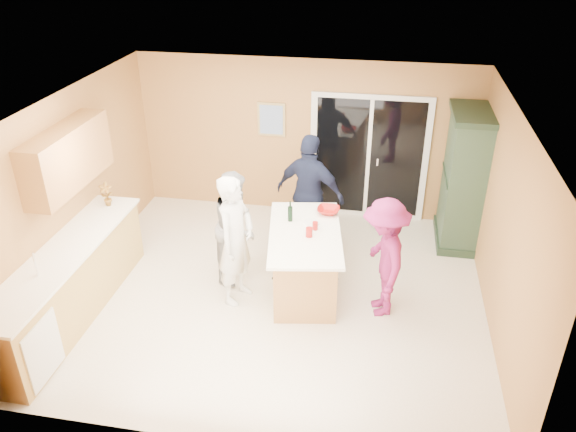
% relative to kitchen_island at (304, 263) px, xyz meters
% --- Properties ---
extents(floor, '(5.50, 5.50, 0.00)m').
position_rel_kitchen_island_xyz_m(floor, '(-0.36, -0.17, -0.42)').
color(floor, silver).
rests_on(floor, ground).
extents(ceiling, '(5.50, 5.00, 0.10)m').
position_rel_kitchen_island_xyz_m(ceiling, '(-0.36, -0.17, 2.18)').
color(ceiling, white).
rests_on(ceiling, wall_back).
extents(wall_back, '(5.50, 0.10, 2.60)m').
position_rel_kitchen_island_xyz_m(wall_back, '(-0.36, 2.33, 0.88)').
color(wall_back, '#DDAB5B').
rests_on(wall_back, ground).
extents(wall_front, '(5.50, 0.10, 2.60)m').
position_rel_kitchen_island_xyz_m(wall_front, '(-0.36, -2.67, 0.88)').
color(wall_front, '#DDAB5B').
rests_on(wall_front, ground).
extents(wall_left, '(0.10, 5.00, 2.60)m').
position_rel_kitchen_island_xyz_m(wall_left, '(-3.11, -0.17, 0.88)').
color(wall_left, '#DDAB5B').
rests_on(wall_left, ground).
extents(wall_right, '(0.10, 5.00, 2.60)m').
position_rel_kitchen_island_xyz_m(wall_right, '(2.39, -0.17, 0.88)').
color(wall_right, '#DDAB5B').
rests_on(wall_right, ground).
extents(left_cabinet_run, '(0.65, 3.05, 1.24)m').
position_rel_kitchen_island_xyz_m(left_cabinet_run, '(-2.81, -1.22, 0.04)').
color(left_cabinet_run, tan).
rests_on(left_cabinet_run, floor).
extents(upper_cabinets, '(0.35, 1.60, 0.75)m').
position_rel_kitchen_island_xyz_m(upper_cabinets, '(-2.94, -0.37, 1.46)').
color(upper_cabinets, tan).
rests_on(upper_cabinets, wall_left).
extents(sliding_door, '(1.90, 0.07, 2.10)m').
position_rel_kitchen_island_xyz_m(sliding_door, '(0.69, 2.29, 0.63)').
color(sliding_door, silver).
rests_on(sliding_door, floor).
extents(framed_picture, '(0.46, 0.04, 0.56)m').
position_rel_kitchen_island_xyz_m(framed_picture, '(-0.91, 2.31, 1.18)').
color(framed_picture, '#A28851').
rests_on(framed_picture, wall_back).
extents(kitchen_island, '(1.19, 1.83, 0.89)m').
position_rel_kitchen_island_xyz_m(kitchen_island, '(0.00, 0.00, 0.00)').
color(kitchen_island, tan).
rests_on(kitchen_island, floor).
extents(green_hutch, '(0.60, 1.14, 2.10)m').
position_rel_kitchen_island_xyz_m(green_hutch, '(2.13, 1.73, 0.60)').
color(green_hutch, '#1F3222').
rests_on(green_hutch, floor).
extents(woman_white, '(0.58, 0.73, 1.76)m').
position_rel_kitchen_island_xyz_m(woman_white, '(-0.84, -0.34, 0.46)').
color(woman_white, white).
rests_on(woman_white, floor).
extents(woman_grey, '(0.67, 0.82, 1.58)m').
position_rel_kitchen_island_xyz_m(woman_grey, '(-0.97, 0.19, 0.37)').
color(woman_grey, '#969698').
rests_on(woman_grey, floor).
extents(woman_navy, '(1.15, 0.75, 1.82)m').
position_rel_kitchen_island_xyz_m(woman_navy, '(-0.09, 1.09, 0.49)').
color(woman_navy, '#191C38').
rests_on(woman_navy, floor).
extents(woman_magenta, '(0.79, 1.13, 1.58)m').
position_rel_kitchen_island_xyz_m(woman_magenta, '(1.03, -0.28, 0.37)').
color(woman_magenta, '#871D59').
rests_on(woman_magenta, floor).
extents(serving_bowl, '(0.33, 0.33, 0.08)m').
position_rel_kitchen_island_xyz_m(serving_bowl, '(0.24, 0.58, 0.51)').
color(serving_bowl, '#A71712').
rests_on(serving_bowl, kitchen_island).
extents(tulip_vase, '(0.21, 0.18, 0.34)m').
position_rel_kitchen_island_xyz_m(tulip_vase, '(-2.81, 0.17, 0.69)').
color(tulip_vase, red).
rests_on(tulip_vase, left_cabinet_run).
extents(tumbler_near, '(0.08, 0.08, 0.11)m').
position_rel_kitchen_island_xyz_m(tumbler_near, '(0.12, 0.10, 0.53)').
color(tumbler_near, '#A71712').
rests_on(tumbler_near, kitchen_island).
extents(tumbler_far, '(0.10, 0.10, 0.13)m').
position_rel_kitchen_island_xyz_m(tumbler_far, '(0.07, -0.10, 0.54)').
color(tumbler_far, '#A71712').
rests_on(tumbler_far, kitchen_island).
extents(wine_bottle, '(0.07, 0.07, 0.29)m').
position_rel_kitchen_island_xyz_m(wine_bottle, '(-0.24, 0.27, 0.59)').
color(wine_bottle, black).
rests_on(wine_bottle, kitchen_island).
extents(white_plate, '(0.25, 0.25, 0.01)m').
position_rel_kitchen_island_xyz_m(white_plate, '(0.05, 0.26, 0.48)').
color(white_plate, white).
rests_on(white_plate, kitchen_island).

